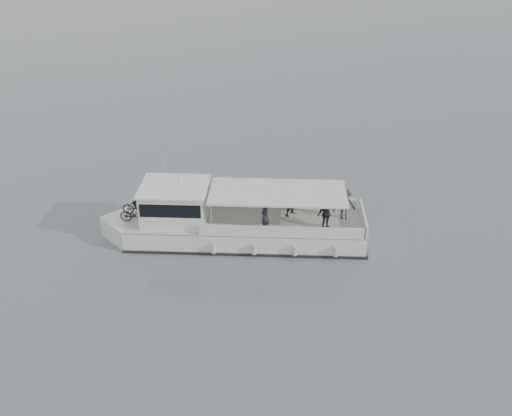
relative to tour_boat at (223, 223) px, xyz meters
name	(u,v)px	position (x,y,z in m)	size (l,w,h in m)	color
ground	(288,253)	(2.45, -2.24, -0.87)	(1400.00, 1400.00, 0.00)	#525B60
tour_boat	(223,223)	(0.00, 0.00, 0.00)	(12.30, 7.18, 5.32)	white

